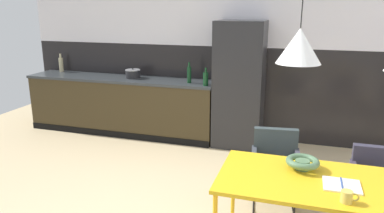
{
  "coord_description": "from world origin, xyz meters",
  "views": [
    {
      "loc": [
        1.08,
        -2.73,
        2.02
      ],
      "look_at": [
        -0.03,
        0.85,
        0.99
      ],
      "focal_mm": 34.28,
      "sensor_mm": 36.0,
      "label": 1
    }
  ],
  "objects_px": {
    "refrigerator_column": "(239,85)",
    "open_book": "(342,185)",
    "bottle_vinegar_dark": "(61,64)",
    "pendant_lamp_over_table_near": "(299,46)",
    "mug_short_terracotta": "(347,197)",
    "armchair_near_window": "(379,177)",
    "bottle_spice_small": "(189,74)",
    "fruit_bowl": "(303,162)",
    "cooking_pot": "(133,74)",
    "armchair_corner_seat": "(275,158)",
    "dining_table": "(338,188)",
    "bottle_wine_green": "(206,79)"
  },
  "relations": [
    {
      "from": "armchair_near_window",
      "to": "cooking_pot",
      "type": "height_order",
      "value": "cooking_pot"
    },
    {
      "from": "open_book",
      "to": "pendant_lamp_over_table_near",
      "type": "relative_size",
      "value": 0.22
    },
    {
      "from": "open_book",
      "to": "mug_short_terracotta",
      "type": "height_order",
      "value": "mug_short_terracotta"
    },
    {
      "from": "bottle_spice_small",
      "to": "refrigerator_column",
      "type": "bearing_deg",
      "value": 6.0
    },
    {
      "from": "bottle_wine_green",
      "to": "armchair_near_window",
      "type": "bearing_deg",
      "value": -35.83
    },
    {
      "from": "armchair_corner_seat",
      "to": "cooking_pot",
      "type": "relative_size",
      "value": 3.29
    },
    {
      "from": "fruit_bowl",
      "to": "mug_short_terracotta",
      "type": "height_order",
      "value": "fruit_bowl"
    },
    {
      "from": "bottle_spice_small",
      "to": "bottle_vinegar_dark",
      "type": "bearing_deg",
      "value": 173.67
    },
    {
      "from": "dining_table",
      "to": "open_book",
      "type": "height_order",
      "value": "open_book"
    },
    {
      "from": "armchair_near_window",
      "to": "mug_short_terracotta",
      "type": "height_order",
      "value": "mug_short_terracotta"
    },
    {
      "from": "dining_table",
      "to": "bottle_vinegar_dark",
      "type": "xyz_separation_m",
      "value": [
        -4.36,
        2.67,
        0.35
      ]
    },
    {
      "from": "dining_table",
      "to": "mug_short_terracotta",
      "type": "height_order",
      "value": "mug_short_terracotta"
    },
    {
      "from": "armchair_corner_seat",
      "to": "open_book",
      "type": "xyz_separation_m",
      "value": [
        0.55,
        -0.96,
        0.25
      ]
    },
    {
      "from": "mug_short_terracotta",
      "to": "bottle_wine_green",
      "type": "height_order",
      "value": "bottle_wine_green"
    },
    {
      "from": "dining_table",
      "to": "pendant_lamp_over_table_near",
      "type": "bearing_deg",
      "value": -179.81
    },
    {
      "from": "armchair_corner_seat",
      "to": "bottle_wine_green",
      "type": "distance_m",
      "value": 1.85
    },
    {
      "from": "refrigerator_column",
      "to": "pendant_lamp_over_table_near",
      "type": "distance_m",
      "value": 2.75
    },
    {
      "from": "bottle_wine_green",
      "to": "refrigerator_column",
      "type": "bearing_deg",
      "value": 23.22
    },
    {
      "from": "refrigerator_column",
      "to": "armchair_near_window",
      "type": "bearing_deg",
      "value": -46.26
    },
    {
      "from": "open_book",
      "to": "bottle_wine_green",
      "type": "bearing_deg",
      "value": 125.65
    },
    {
      "from": "armchair_near_window",
      "to": "fruit_bowl",
      "type": "distance_m",
      "value": 0.98
    },
    {
      "from": "bottle_vinegar_dark",
      "to": "pendant_lamp_over_table_near",
      "type": "bearing_deg",
      "value": -33.73
    },
    {
      "from": "armchair_near_window",
      "to": "dining_table",
      "type": "bearing_deg",
      "value": 61.09
    },
    {
      "from": "refrigerator_column",
      "to": "fruit_bowl",
      "type": "height_order",
      "value": "refrigerator_column"
    },
    {
      "from": "cooking_pot",
      "to": "pendant_lamp_over_table_near",
      "type": "xyz_separation_m",
      "value": [
        2.55,
        -2.5,
        0.77
      ]
    },
    {
      "from": "bottle_vinegar_dark",
      "to": "armchair_near_window",
      "type": "bearing_deg",
      "value": -21.52
    },
    {
      "from": "armchair_near_window",
      "to": "armchair_corner_seat",
      "type": "bearing_deg",
      "value": -8.08
    },
    {
      "from": "refrigerator_column",
      "to": "cooking_pot",
      "type": "relative_size",
      "value": 7.73
    },
    {
      "from": "dining_table",
      "to": "armchair_near_window",
      "type": "height_order",
      "value": "dining_table"
    },
    {
      "from": "mug_short_terracotta",
      "to": "bottle_wine_green",
      "type": "distance_m",
      "value": 3.08
    },
    {
      "from": "dining_table",
      "to": "armchair_corner_seat",
      "type": "relative_size",
      "value": 2.32
    },
    {
      "from": "open_book",
      "to": "bottle_wine_green",
      "type": "distance_m",
      "value": 2.88
    },
    {
      "from": "pendant_lamp_over_table_near",
      "to": "bottle_wine_green",
      "type": "bearing_deg",
      "value": 119.49
    },
    {
      "from": "bottle_vinegar_dark",
      "to": "pendant_lamp_over_table_near",
      "type": "relative_size",
      "value": 0.27
    },
    {
      "from": "refrigerator_column",
      "to": "open_book",
      "type": "distance_m",
      "value": 2.8
    },
    {
      "from": "open_book",
      "to": "bottle_vinegar_dark",
      "type": "height_order",
      "value": "bottle_vinegar_dark"
    },
    {
      "from": "refrigerator_column",
      "to": "mug_short_terracotta",
      "type": "relative_size",
      "value": 15.17
    },
    {
      "from": "open_book",
      "to": "dining_table",
      "type": "bearing_deg",
      "value": 111.23
    },
    {
      "from": "fruit_bowl",
      "to": "dining_table",
      "type": "bearing_deg",
      "value": -32.52
    },
    {
      "from": "mug_short_terracotta",
      "to": "bottle_vinegar_dark",
      "type": "xyz_separation_m",
      "value": [
        -4.39,
        2.96,
        0.26
      ]
    },
    {
      "from": "bottle_vinegar_dark",
      "to": "bottle_spice_small",
      "type": "height_order",
      "value": "bottle_vinegar_dark"
    },
    {
      "from": "open_book",
      "to": "bottle_spice_small",
      "type": "distance_m",
      "value": 3.14
    },
    {
      "from": "bottle_wine_green",
      "to": "cooking_pot",
      "type": "bearing_deg",
      "value": 170.3
    },
    {
      "from": "armchair_corner_seat",
      "to": "bottle_spice_small",
      "type": "distance_m",
      "value": 2.12
    },
    {
      "from": "armchair_near_window",
      "to": "pendant_lamp_over_table_near",
      "type": "distance_m",
      "value": 1.68
    },
    {
      "from": "refrigerator_column",
      "to": "bottle_spice_small",
      "type": "xyz_separation_m",
      "value": [
        -0.74,
        -0.08,
        0.13
      ]
    },
    {
      "from": "armchair_near_window",
      "to": "bottle_wine_green",
      "type": "relative_size",
      "value": 2.83
    },
    {
      "from": "fruit_bowl",
      "to": "mug_short_terracotta",
      "type": "distance_m",
      "value": 0.55
    },
    {
      "from": "mug_short_terracotta",
      "to": "armchair_near_window",
      "type": "bearing_deg",
      "value": 69.55
    },
    {
      "from": "armchair_corner_seat",
      "to": "bottle_wine_green",
      "type": "xyz_separation_m",
      "value": [
        -1.12,
        1.37,
        0.52
      ]
    }
  ]
}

